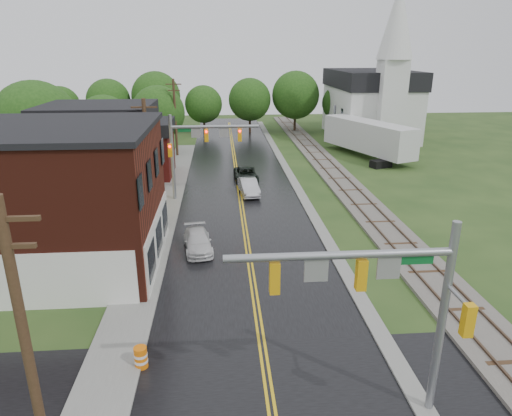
{
  "coord_description": "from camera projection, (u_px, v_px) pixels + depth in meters",
  "views": [
    {
      "loc": [
        -1.58,
        -10.52,
        12.19
      ],
      "look_at": [
        0.37,
        14.31,
        3.5
      ],
      "focal_mm": 32.0,
      "sensor_mm": 36.0,
      "label": 1
    }
  ],
  "objects": [
    {
      "name": "utility_pole_b",
      "position": [
        148.0,
        159.0,
        32.68
      ],
      "size": [
        1.8,
        0.28,
        9.0
      ],
      "color": "#382616",
      "rests_on": "ground"
    },
    {
      "name": "semi_trailer",
      "position": [
        368.0,
        136.0,
        53.68
      ],
      "size": [
        7.76,
        13.83,
        4.22
      ],
      "color": "black",
      "rests_on": "ground"
    },
    {
      "name": "brick_building",
      "position": [
        30.0,
        199.0,
        25.86
      ],
      "size": [
        14.3,
        10.3,
        8.3
      ],
      "color": "#4D1A10",
      "rests_on": "ground"
    },
    {
      "name": "pickup_white",
      "position": [
        198.0,
        242.0,
        29.06
      ],
      "size": [
        2.2,
        4.28,
        1.19
      ],
      "primitive_type": "imported",
      "rotation": [
        0.0,
        0.0,
        0.13
      ],
      "color": "silver",
      "rests_on": "ground"
    },
    {
      "name": "church",
      "position": [
        373.0,
        97.0,
        64.17
      ],
      "size": [
        10.4,
        18.4,
        20.0
      ],
      "color": "silver",
      "rests_on": "ground"
    },
    {
      "name": "utility_pole_c",
      "position": [
        175.0,
        117.0,
        53.39
      ],
      "size": [
        1.8,
        0.28,
        9.0
      ],
      "color": "#382616",
      "rests_on": "ground"
    },
    {
      "name": "main_road",
      "position": [
        239.0,
        188.0,
        42.27
      ],
      "size": [
        10.0,
        90.0,
        0.02
      ],
      "primitive_type": "cube",
      "color": "black",
      "rests_on": "ground"
    },
    {
      "name": "suv_dark",
      "position": [
        246.0,
        175.0,
        44.33
      ],
      "size": [
        2.37,
        4.71,
        1.28
      ],
      "primitive_type": "imported",
      "rotation": [
        0.0,
        0.0,
        0.06
      ],
      "color": "black",
      "rests_on": "ground"
    },
    {
      "name": "darkred_building",
      "position": [
        136.0,
        155.0,
        45.51
      ],
      "size": [
        7.0,
        6.0,
        4.4
      ],
      "primitive_type": "cube",
      "color": "#3F0F0C",
      "rests_on": "ground"
    },
    {
      "name": "utility_pole_a",
      "position": [
        27.0,
        350.0,
        11.98
      ],
      "size": [
        1.8,
        0.28,
        9.0
      ],
      "color": "#382616",
      "rests_on": "ground"
    },
    {
      "name": "sedan_silver",
      "position": [
        249.0,
        187.0,
        40.23
      ],
      "size": [
        1.89,
        4.28,
        1.37
      ],
      "primitive_type": "imported",
      "rotation": [
        0.0,
        0.0,
        0.11
      ],
      "color": "#B9B9BE",
      "rests_on": "ground"
    },
    {
      "name": "construction_barrel",
      "position": [
        141.0,
        358.0,
        18.32
      ],
      "size": [
        0.54,
        0.54,
        0.94
      ],
      "primitive_type": "cylinder",
      "rotation": [
        0.0,
        0.0,
        -0.03
      ],
      "color": "orange",
      "rests_on": "ground"
    },
    {
      "name": "tree_left_c",
      "position": [
        106.0,
        125.0,
        49.08
      ],
      "size": [
        6.0,
        6.0,
        7.65
      ],
      "color": "black",
      "rests_on": "ground"
    },
    {
      "name": "tree_left_e",
      "position": [
        160.0,
        114.0,
        55.0
      ],
      "size": [
        6.4,
        6.4,
        8.16
      ],
      "color": "black",
      "rests_on": "ground"
    },
    {
      "name": "railroad",
      "position": [
        332.0,
        171.0,
        47.68
      ],
      "size": [
        3.2,
        80.0,
        0.3
      ],
      "color": "#59544C",
      "rests_on": "ground"
    },
    {
      "name": "curb_right",
      "position": [
        289.0,
        173.0,
        47.38
      ],
      "size": [
        0.8,
        70.0,
        0.12
      ],
      "primitive_type": "cube",
      "color": "gray",
      "rests_on": "ground"
    },
    {
      "name": "yellow_house",
      "position": [
        104.0,
        167.0,
        36.64
      ],
      "size": [
        8.0,
        7.0,
        6.4
      ],
      "primitive_type": "cube",
      "color": "tan",
      "rests_on": "ground"
    },
    {
      "name": "tree_left_b",
      "position": [
        38.0,
        126.0,
        40.86
      ],
      "size": [
        7.6,
        7.6,
        9.69
      ],
      "color": "black",
      "rests_on": "ground"
    },
    {
      "name": "sidewalk_left",
      "position": [
        165.0,
        208.0,
        37.11
      ],
      "size": [
        2.4,
        50.0,
        0.12
      ],
      "primitive_type": "cube",
      "color": "gray",
      "rests_on": "ground"
    },
    {
      "name": "traffic_signal_near",
      "position": [
        383.0,
        289.0,
        14.54
      ],
      "size": [
        7.34,
        0.3,
        7.2
      ],
      "color": "gray",
      "rests_on": "ground"
    },
    {
      "name": "traffic_signal_far",
      "position": [
        198.0,
        142.0,
        37.55
      ],
      "size": [
        7.34,
        0.43,
        7.2
      ],
      "color": "gray",
      "rests_on": "ground"
    }
  ]
}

